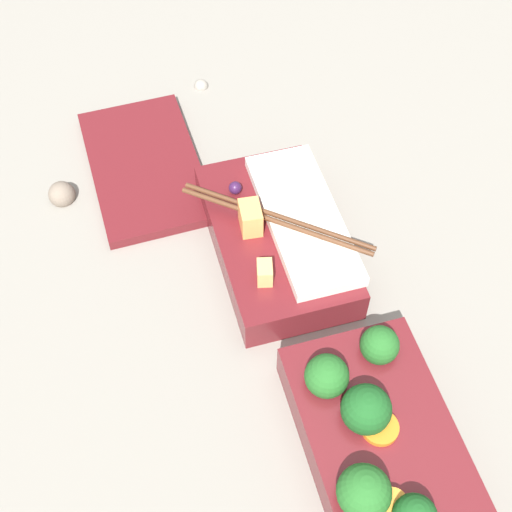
# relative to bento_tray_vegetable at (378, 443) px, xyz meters

# --- Properties ---
(ground_plane) EXTENTS (3.00, 3.00, 0.00)m
(ground_plane) POSITION_rel_bento_tray_vegetable_xyz_m (0.12, -0.01, -0.03)
(ground_plane) COLOR gray
(bento_tray_vegetable) EXTENTS (0.21, 0.12, 0.07)m
(bento_tray_vegetable) POSITION_rel_bento_tray_vegetable_xyz_m (0.00, 0.00, 0.00)
(bento_tray_vegetable) COLOR maroon
(bento_tray_vegetable) RESTS_ON ground_plane
(bento_tray_rice) EXTENTS (0.21, 0.16, 0.07)m
(bento_tray_rice) POSITION_rel_bento_tray_vegetable_xyz_m (0.23, 0.02, -0.00)
(bento_tray_rice) COLOR maroon
(bento_tray_rice) RESTS_ON ground_plane
(bento_lid) EXTENTS (0.20, 0.12, 0.01)m
(bento_lid) POSITION_rel_bento_tray_vegetable_xyz_m (0.38, 0.13, -0.02)
(bento_lid) COLOR maroon
(bento_lid) RESTS_ON ground_plane
(pebble_2) EXTENTS (0.02, 0.02, 0.02)m
(pebble_2) POSITION_rel_bento_tray_vegetable_xyz_m (0.50, 0.03, -0.02)
(pebble_2) COLOR gray
(pebble_2) RESTS_ON ground_plane
(pebble_3) EXTENTS (0.03, 0.03, 0.03)m
(pebble_3) POSITION_rel_bento_tray_vegetable_xyz_m (0.36, 0.22, -0.02)
(pebble_3) COLOR #7A6B5B
(pebble_3) RESTS_ON ground_plane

